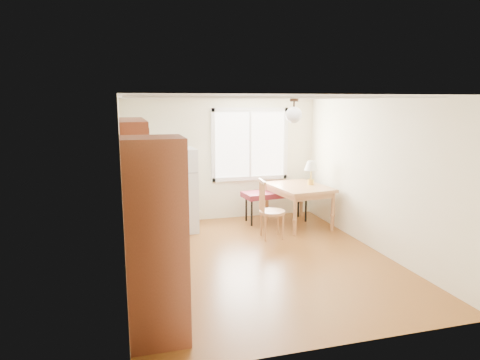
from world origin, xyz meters
name	(u,v)px	position (x,y,z in m)	size (l,w,h in m)	color
room_shell	(259,181)	(0.00, 0.00, 1.25)	(4.60, 5.60, 2.62)	#5E3313
kitchen_run	(147,228)	(-1.72, -0.63, 0.84)	(0.65, 3.40, 2.20)	brown
window_unit	(250,144)	(0.60, 2.47, 1.55)	(1.64, 0.05, 1.51)	white
pendant_light	(294,114)	(0.70, 0.40, 2.24)	(0.26, 0.26, 0.40)	black
refrigerator	(178,190)	(-1.00, 1.84, 0.79)	(0.68, 0.69, 1.58)	silver
bench	(276,194)	(1.01, 1.97, 0.57)	(1.43, 0.67, 0.64)	maroon
dining_table	(299,191)	(1.34, 1.58, 0.70)	(1.12, 1.40, 0.80)	#9C663C
chair	(267,205)	(0.46, 0.97, 0.61)	(0.47, 0.47, 1.06)	#9C663C
table_lamp	(311,168)	(1.60, 1.61, 1.15)	(0.27, 0.27, 0.47)	gold
coffee_maker	(150,227)	(-1.72, -1.26, 1.03)	(0.19, 0.24, 0.35)	black
kettle	(142,212)	(-1.77, -0.45, 1.00)	(0.13, 0.13, 0.25)	red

